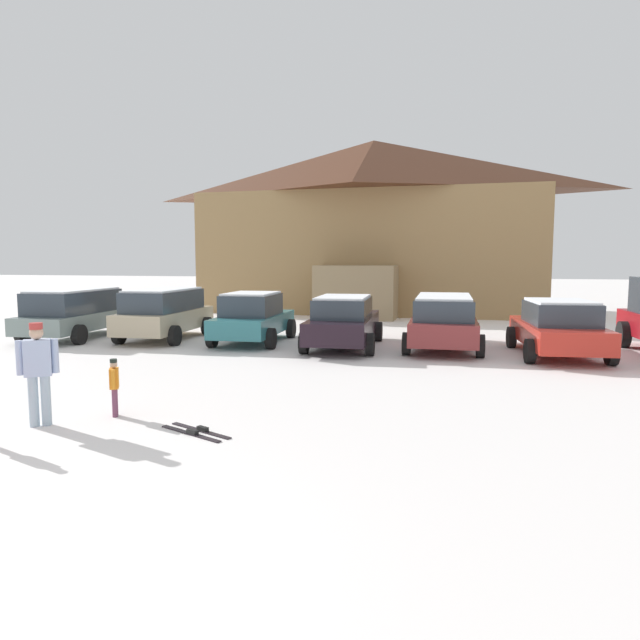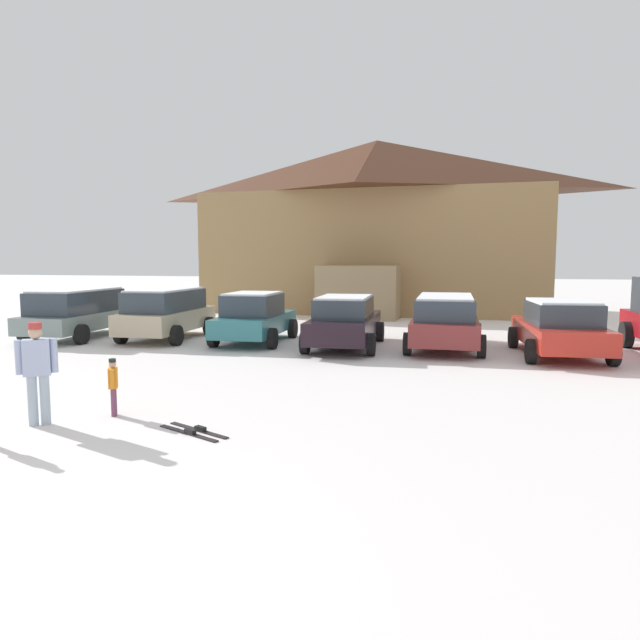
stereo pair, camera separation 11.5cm
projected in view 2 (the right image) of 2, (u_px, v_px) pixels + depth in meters
The scene contains 10 objects.
ski_lodge at pixel (376, 225), 29.60m from camera, with size 17.41×9.69×8.74m.
parked_grey_wagon at pixel (78, 312), 19.37m from camera, with size 2.42×4.70×1.67m.
parked_beige_suv at pixel (167, 312), 19.02m from camera, with size 2.24×4.29×1.70m.
parked_teal_hatchback at pixel (254, 317), 18.26m from camera, with size 2.22×4.16×1.62m.
parked_black_sedan at pixel (345, 321), 17.23m from camera, with size 2.27×4.77×1.58m.
parked_maroon_van at pixel (445, 320), 16.97m from camera, with size 2.27×4.65×1.60m.
parked_red_sedan at pixel (560, 328), 15.63m from camera, with size 2.46×4.44×1.57m.
skier_child_in_orange_jacket at pixel (113, 384), 9.70m from camera, with size 0.24×0.33×0.99m.
skier_adult_in_blue_parka at pixel (37, 368), 9.10m from camera, with size 0.53×0.43×1.67m.
pair_of_skis at pixel (194, 431), 8.80m from camera, with size 1.31×0.81×0.08m.
Camera 2 is at (4.56, -3.50, 2.66)m, focal length 32.00 mm.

